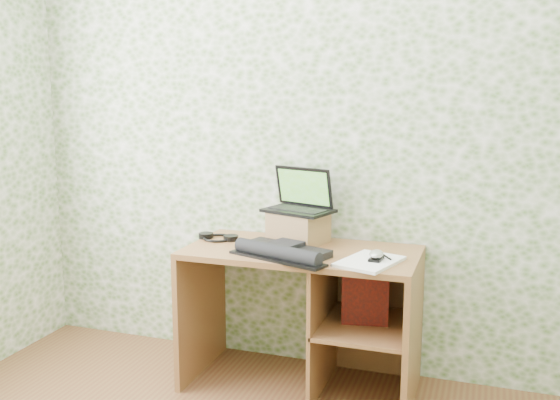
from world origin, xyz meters
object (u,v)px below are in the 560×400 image
at_px(desk, 317,299).
at_px(laptop, 300,201).
at_px(keyboard, 282,251).
at_px(notepad, 370,262).
at_px(riser, 298,227).

height_order(desk, laptop, laptop).
relative_size(keyboard, notepad, 1.63).
xyz_separation_m(desk, laptop, (-0.14, 0.15, 0.49)).
height_order(desk, keyboard, keyboard).
bearing_deg(keyboard, laptop, 110.18).
bearing_deg(laptop, keyboard, -71.34).
distance_m(riser, laptop, 0.14).
bearing_deg(keyboard, riser, 110.32).
distance_m(desk, notepad, 0.44).
xyz_separation_m(desk, keyboard, (-0.13, -0.19, 0.29)).
height_order(laptop, notepad, laptop).
bearing_deg(notepad, desk, 167.86).
height_order(desk, notepad, notepad).
bearing_deg(riser, laptop, 90.00).
bearing_deg(desk, laptop, 132.63).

